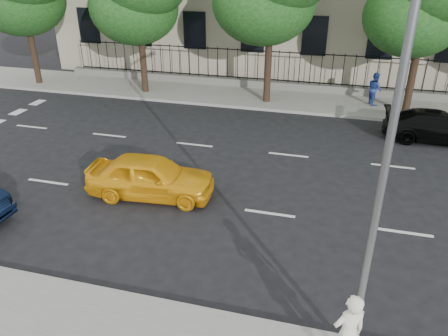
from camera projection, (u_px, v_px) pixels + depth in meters
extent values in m
plane|color=black|center=(254.00, 263.00, 11.57)|extent=(120.00, 120.00, 0.00)
cube|color=gray|center=(305.00, 101.00, 23.61)|extent=(60.00, 4.00, 0.15)
cube|color=slate|center=(309.00, 87.00, 24.96)|extent=(30.00, 0.50, 0.40)
cube|color=black|center=(309.00, 82.00, 24.82)|extent=(28.80, 0.05, 0.05)
cube|color=black|center=(312.00, 54.00, 24.10)|extent=(28.80, 0.05, 0.05)
cylinder|color=slate|center=(384.00, 175.00, 7.14)|extent=(0.14, 0.14, 8.00)
cylinder|color=#382619|center=(35.00, 56.00, 25.87)|extent=(0.36, 0.36, 3.15)
cylinder|color=#382619|center=(143.00, 65.00, 24.29)|extent=(0.36, 0.36, 2.97)
ellipsoid|color=#164216|center=(134.00, 8.00, 23.30)|extent=(4.75, 4.75, 3.90)
cylinder|color=#382619|center=(268.00, 70.00, 22.60)|extent=(0.36, 0.36, 3.32)
ellipsoid|color=#164216|center=(264.00, 2.00, 21.47)|extent=(5.13, 5.13, 4.21)
cylinder|color=#382619|center=(411.00, 82.00, 21.04)|extent=(0.36, 0.36, 3.08)
ellipsoid|color=#164216|center=(414.00, 16.00, 20.05)|extent=(4.56, 4.56, 3.74)
imported|color=#FFB114|center=(151.00, 176.00, 14.42)|extent=(4.36, 2.09, 1.44)
imported|color=black|center=(438.00, 127.00, 18.62)|extent=(4.52, 1.90, 1.30)
imported|color=white|center=(348.00, 333.00, 8.13)|extent=(0.78, 0.69, 1.80)
imported|color=navy|center=(375.00, 89.00, 22.51)|extent=(0.90, 0.99, 1.66)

